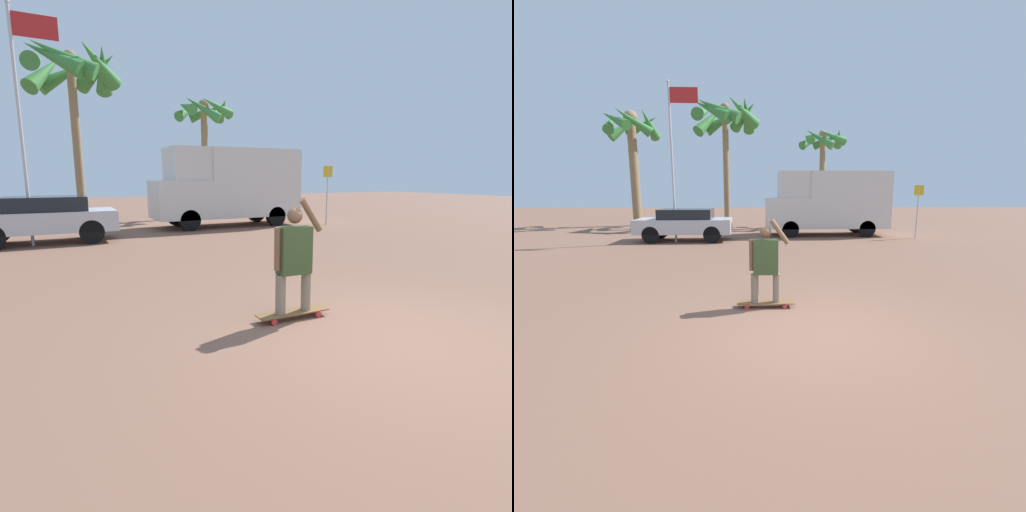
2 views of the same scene
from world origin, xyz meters
TOP-DOWN VIEW (x-y plane):
  - ground_plane at (0.00, 0.00)m, footprint 80.00×80.00m
  - skateboard at (-0.64, 1.23)m, footprint 1.07×0.24m
  - person_skateboarder at (-0.64, 1.23)m, footprint 0.74×0.22m
  - camper_van at (2.84, 11.83)m, footprint 5.83×2.08m
  - parked_car_silver at (-3.82, 10.15)m, footprint 4.06×1.76m
  - palm_tree_near_van at (3.28, 15.93)m, footprint 2.84×2.90m
  - palm_tree_center_background at (-2.43, 16.28)m, footprint 4.14×4.08m
  - palm_tree_far_left at (-8.13, 16.87)m, footprint 3.31×3.59m
  - flagpole at (-4.03, 9.74)m, footprint 1.20×0.12m
  - street_sign at (6.61, 10.36)m, footprint 0.44×0.06m

SIDE VIEW (x-z plane):
  - ground_plane at x=0.00m, z-range 0.00..0.00m
  - skateboard at x=-0.64m, z-range 0.03..0.13m
  - parked_car_silver at x=-3.82m, z-range 0.06..1.45m
  - person_skateboarder at x=-0.64m, z-range 0.12..1.69m
  - street_sign at x=6.61m, z-range 0.34..2.75m
  - camper_van at x=2.84m, z-range 0.12..3.18m
  - flagpole at x=-4.03m, z-range 0.57..7.02m
  - palm_tree_near_van at x=3.28m, z-range 1.89..7.66m
  - palm_tree_far_left at x=-8.13m, z-range 1.97..8.92m
  - palm_tree_center_background at x=-2.43m, z-range 2.58..10.07m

